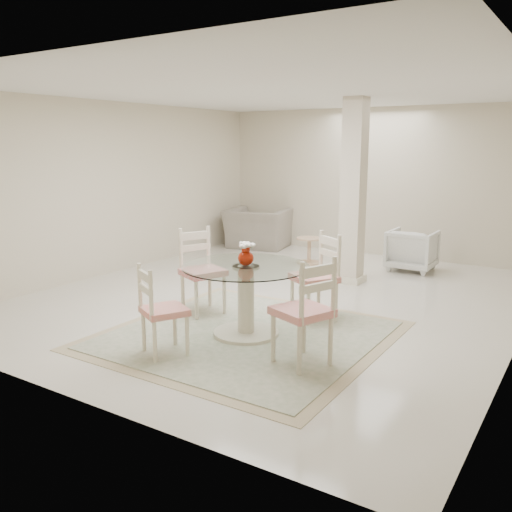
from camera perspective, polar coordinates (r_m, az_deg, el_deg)
The scene contains 13 objects.
ground at distance 7.40m, azimuth 2.35°, elevation -4.33°, with size 7.00×7.00×0.00m, color silver.
room_shell at distance 7.12m, azimuth 2.48°, elevation 10.19°, with size 6.02×7.02×2.71m.
column at distance 8.09m, azimuth 10.21°, elevation 6.61°, with size 0.30×0.30×2.70m, color beige.
area_rug at distance 5.94m, azimuth -1.05°, elevation -8.31°, with size 2.86×2.86×0.02m.
dining_table at distance 5.82m, azimuth -1.06°, elevation -4.70°, with size 1.35×1.35×0.78m.
red_vase at distance 5.69m, azimuth -1.07°, elevation 0.28°, with size 0.20×0.18×0.26m.
dining_chair_east at distance 4.97m, azimuth 5.46°, elevation -5.08°, with size 0.60×0.60×1.16m.
dining_chair_north at distance 6.36m, azimuth 6.72°, elevation -1.49°, with size 0.63×0.63×1.14m.
dining_chair_west at distance 6.63m, azimuth -5.91°, elevation -0.89°, with size 0.61×0.61×1.15m.
dining_chair_south at distance 5.33m, azimuth -10.31°, elevation -5.01°, with size 0.54×0.54×1.00m.
recliner_taupe at distance 10.88m, azimuth 0.19°, elevation 2.95°, with size 1.19×1.04×0.77m, color gray.
armchair_white at distance 9.24m, azimuth 16.11°, elevation 0.61°, with size 0.72×0.74×0.68m, color white.
side_table at distance 9.42m, azimuth 5.60°, elevation 0.44°, with size 0.44×0.44×0.46m.
Camera 1 is at (3.57, -6.15, 2.04)m, focal length 38.00 mm.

